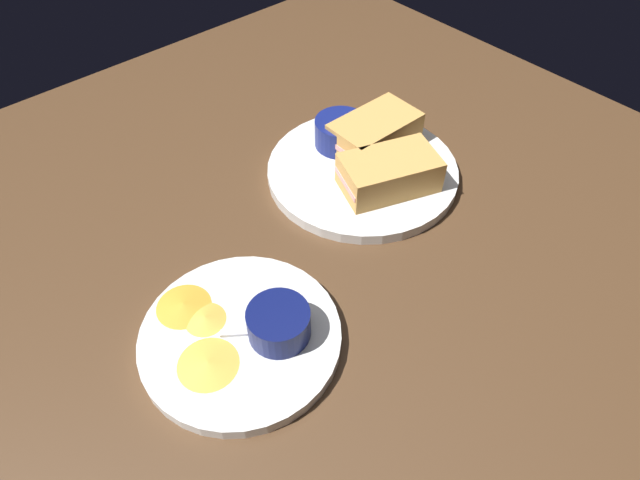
% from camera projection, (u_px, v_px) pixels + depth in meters
% --- Properties ---
extents(ground_plane, '(1.10, 1.10, 0.03)m').
position_uv_depth(ground_plane, '(328.00, 220.00, 0.77)').
color(ground_plane, '#4C331E').
extents(plate_sandwich_main, '(0.28, 0.28, 0.02)m').
position_uv_depth(plate_sandwich_main, '(362.00, 171.00, 0.80)').
color(plate_sandwich_main, silver).
rests_on(plate_sandwich_main, ground_plane).
extents(sandwich_half_near, '(0.15, 0.12, 0.05)m').
position_uv_depth(sandwich_half_near, '(389.00, 173.00, 0.75)').
color(sandwich_half_near, tan).
rests_on(sandwich_half_near, plate_sandwich_main).
extents(sandwich_half_far, '(0.13, 0.08, 0.05)m').
position_uv_depth(sandwich_half_far, '(375.00, 133.00, 0.81)').
color(sandwich_half_far, tan).
rests_on(sandwich_half_far, plate_sandwich_main).
extents(ramekin_dark_sauce, '(0.08, 0.08, 0.04)m').
position_uv_depth(ramekin_dark_sauce, '(341.00, 132.00, 0.82)').
color(ramekin_dark_sauce, navy).
rests_on(ramekin_dark_sauce, plate_sandwich_main).
extents(spoon_by_dark_ramekin, '(0.05, 0.10, 0.01)m').
position_uv_depth(spoon_by_dark_ramekin, '(353.00, 166.00, 0.79)').
color(spoon_by_dark_ramekin, silver).
rests_on(spoon_by_dark_ramekin, plate_sandwich_main).
extents(plate_chips_companion, '(0.23, 0.23, 0.02)m').
position_uv_depth(plate_chips_companion, '(241.00, 337.00, 0.61)').
color(plate_chips_companion, silver).
rests_on(plate_chips_companion, ground_plane).
extents(ramekin_light_gravy, '(0.07, 0.07, 0.04)m').
position_uv_depth(ramekin_light_gravy, '(279.00, 322.00, 0.59)').
color(ramekin_light_gravy, '#0C144C').
rests_on(ramekin_light_gravy, plate_chips_companion).
extents(spoon_by_gravy_ramekin, '(0.09, 0.07, 0.01)m').
position_uv_depth(spoon_by_gravy_ramekin, '(283.00, 329.00, 0.60)').
color(spoon_by_gravy_ramekin, silver).
rests_on(spoon_by_gravy_ramekin, plate_chips_companion).
extents(plantain_chip_scatter, '(0.10, 0.15, 0.01)m').
position_uv_depth(plantain_chip_scatter, '(198.00, 331.00, 0.60)').
color(plantain_chip_scatter, gold).
rests_on(plantain_chip_scatter, plate_chips_companion).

